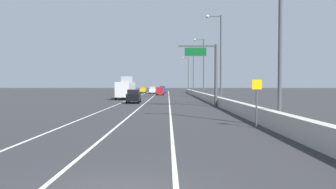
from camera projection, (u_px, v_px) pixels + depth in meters
name	position (u px, v px, depth m)	size (l,w,h in m)	color
ground_plane	(162.00, 96.00, 71.74)	(320.00, 320.00, 0.00)	#2D2D30
lane_stripe_left	(133.00, 98.00, 62.74)	(0.16, 130.00, 0.00)	silver
lane_stripe_center	(151.00, 98.00, 62.74)	(0.16, 130.00, 0.00)	silver
lane_stripe_right	(169.00, 98.00, 62.74)	(0.16, 130.00, 0.00)	silver
jersey_barrier_right	(211.00, 99.00, 47.74)	(0.60, 120.00, 1.10)	#B2ADA3
overhead_sign_gantry	(210.00, 67.00, 38.74)	(4.68, 0.36, 7.50)	#47474C
speed_advisory_sign	(257.00, 100.00, 19.88)	(0.60, 0.11, 3.00)	#4C4C51
lamp_post_right_near	(277.00, 21.00, 20.17)	(2.14, 0.44, 11.85)	#4C4C51
lamp_post_right_second	(219.00, 54.00, 42.48)	(2.14, 0.44, 11.85)	#4C4C51
lamp_post_right_third	(202.00, 64.00, 64.80)	(2.14, 0.44, 11.85)	#4C4C51
lamp_post_right_fourth	(193.00, 69.00, 87.11)	(2.14, 0.44, 11.85)	#4C4C51
lamp_post_right_fifth	(188.00, 72.00, 109.43)	(2.14, 0.44, 11.85)	#4C4C51
car_blue_0	(162.00, 90.00, 99.34)	(1.97, 4.64, 2.14)	#1E389E
car_gray_1	(134.00, 92.00, 72.88)	(1.85, 4.45, 1.98)	slate
car_red_2	(160.00, 91.00, 80.08)	(1.98, 4.18, 1.99)	red
car_white_3	(153.00, 90.00, 94.72)	(1.93, 4.58, 2.00)	white
car_yellow_4	(143.00, 90.00, 101.20)	(1.91, 4.05, 1.99)	gold
car_black_5	(134.00, 96.00, 46.36)	(2.01, 4.54, 1.96)	black
box_truck	(126.00, 89.00, 58.14)	(2.65, 8.59, 4.19)	silver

